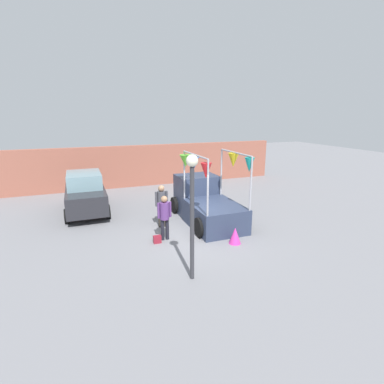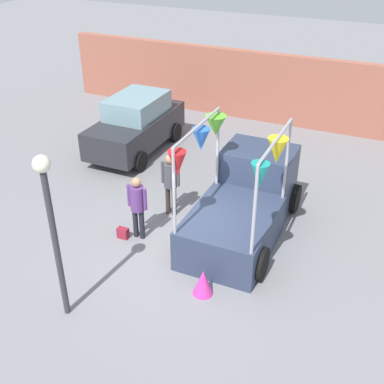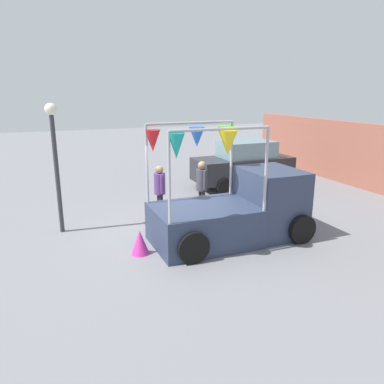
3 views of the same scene
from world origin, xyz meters
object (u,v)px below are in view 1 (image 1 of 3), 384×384
object	(u,v)px
vendor_truck	(204,201)
folded_kite_bundle_magenta	(235,236)
handbag	(157,239)
person_vendor	(162,202)
parked_car	(85,193)
person_customer	(164,214)
street_lamp	(192,199)

from	to	relation	value
vendor_truck	folded_kite_bundle_magenta	world-z (taller)	vendor_truck
handbag	person_vendor	bearing A→B (deg)	68.05
parked_car	vendor_truck	bearing A→B (deg)	-31.14
parked_car	person_customer	xyz separation A→B (m)	(2.58, -4.41, 0.07)
parked_car	person_vendor	xyz separation A→B (m)	(2.83, -3.12, 0.13)
handbag	folded_kite_bundle_magenta	xyz separation A→B (m)	(2.61, -1.04, 0.16)
handbag	folded_kite_bundle_magenta	distance (m)	2.81
person_customer	street_lamp	xyz separation A→B (m)	(-0.03, -2.89, 1.33)
folded_kite_bundle_magenta	vendor_truck	bearing A→B (deg)	90.43
parked_car	folded_kite_bundle_magenta	distance (m)	7.46
handbag	street_lamp	size ratio (longest dim) A/B	0.08
street_lamp	folded_kite_bundle_magenta	bearing A→B (deg)	35.72
handbag	vendor_truck	bearing A→B (deg)	33.25
person_vendor	street_lamp	distance (m)	4.37
person_customer	folded_kite_bundle_magenta	size ratio (longest dim) A/B	2.81
parked_car	folded_kite_bundle_magenta	size ratio (longest dim) A/B	6.67
vendor_truck	parked_car	distance (m)	5.63
person_customer	handbag	bearing A→B (deg)	-150.26
folded_kite_bundle_magenta	parked_car	bearing A→B (deg)	130.60
person_vendor	parked_car	bearing A→B (deg)	132.22
vendor_truck	handbag	distance (m)	3.17
person_customer	handbag	distance (m)	0.97
vendor_truck	person_vendor	size ratio (longest dim) A/B	2.30
folded_kite_bundle_magenta	person_vendor	bearing A→B (deg)	128.49
street_lamp	person_customer	bearing A→B (deg)	89.32
parked_car	folded_kite_bundle_magenta	xyz separation A→B (m)	(4.84, -5.64, -0.64)
parked_car	street_lamp	world-z (taller)	street_lamp
handbag	parked_car	bearing A→B (deg)	115.84
vendor_truck	person_vendor	xyz separation A→B (m)	(-1.99, -0.21, 0.23)
vendor_truck	street_lamp	distance (m)	5.16
parked_car	handbag	world-z (taller)	parked_car
parked_car	street_lamp	size ratio (longest dim) A/B	1.13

